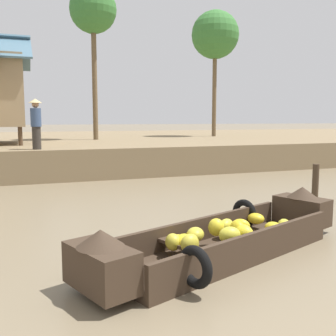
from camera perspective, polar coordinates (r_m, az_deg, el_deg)
The scene contains 8 objects.
ground_plane at distance 10.56m, azimuth -6.07°, elevation -4.24°, with size 300.00×300.00×0.00m, color #7A6B51.
riverbank_strip at distance 23.30m, azimuth -14.07°, elevation 3.09°, with size 160.00×20.00×1.07m, color #7F6B4C.
banana_boat at distance 6.11m, azimuth 8.23°, elevation -9.92°, with size 4.87×2.65×0.82m.
fishing_skiff_distant at distance 18.57m, azimuth 12.34°, elevation 1.44°, with size 2.37×4.20×0.84m.
palm_tree_near at distance 20.28m, azimuth -10.78°, elevation 21.35°, with size 2.21×2.21×7.24m.
palm_tree_mid at distance 23.89m, azimuth 6.83°, elevation 18.48°, with size 2.71×2.71×7.14m.
vendor_person at distance 13.72m, azimuth -18.55°, elevation 6.43°, with size 0.44×0.44×1.66m.
mooring_post at distance 9.16m, azimuth 20.50°, elevation -2.89°, with size 0.14×0.14×1.10m, color #423323.
Camera 1 is at (-2.53, -0.05, 2.06)m, focal length 42.15 mm.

